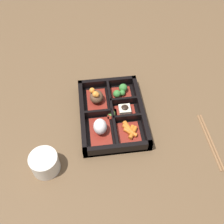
{
  "coord_description": "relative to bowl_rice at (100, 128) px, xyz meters",
  "views": [
    {
      "loc": [
        -0.52,
        0.07,
        0.69
      ],
      "look_at": [
        0.0,
        0.0,
        0.03
      ],
      "focal_mm": 42.0,
      "sensor_mm": 36.0,
      "label": 1
    }
  ],
  "objects": [
    {
      "name": "bowl_stew",
      "position": [
        0.13,
        0.0,
        -0.0
      ],
      "size": [
        0.11,
        0.07,
        0.06
      ],
      "color": "maroon",
      "rests_on": "bento_base"
    },
    {
      "name": "tea_cup",
      "position": [
        -0.1,
        0.17,
        -0.0
      ],
      "size": [
        0.08,
        0.08,
        0.06
      ],
      "color": "beige",
      "rests_on": "ground_plane"
    },
    {
      "name": "bowl_tofu",
      "position": [
        0.07,
        -0.09,
        -0.01
      ],
      "size": [
        0.05,
        0.07,
        0.03
      ],
      "color": "maroon",
      "rests_on": "bento_base"
    },
    {
      "name": "ground_plane",
      "position": [
        0.06,
        -0.04,
        -0.03
      ],
      "size": [
        3.0,
        3.0,
        0.0
      ],
      "primitive_type": "plane",
      "color": "brown"
    },
    {
      "name": "bento_rim",
      "position": [
        0.06,
        -0.05,
        -0.01
      ],
      "size": [
        0.29,
        0.21,
        0.04
      ],
      "color": "black",
      "rests_on": "ground_plane"
    },
    {
      "name": "bento_base",
      "position": [
        0.06,
        -0.04,
        -0.03
      ],
      "size": [
        0.29,
        0.21,
        0.01
      ],
      "color": "black",
      "rests_on": "ground_plane"
    },
    {
      "name": "bowl_rice",
      "position": [
        0.0,
        0.0,
        0.0
      ],
      "size": [
        0.11,
        0.07,
        0.06
      ],
      "color": "maroon",
      "rests_on": "bento_base"
    },
    {
      "name": "bowl_pickles",
      "position": [
        0.06,
        -0.04,
        -0.02
      ],
      "size": [
        0.04,
        0.03,
        0.01
      ],
      "color": "maroon",
      "rests_on": "bento_base"
    },
    {
      "name": "bowl_carrots",
      "position": [
        -0.01,
        -0.09,
        -0.02
      ],
      "size": [
        0.08,
        0.07,
        0.02
      ],
      "color": "maroon",
      "rests_on": "bento_base"
    },
    {
      "name": "bowl_greens",
      "position": [
        0.15,
        -0.09,
        -0.01
      ],
      "size": [
        0.06,
        0.07,
        0.03
      ],
      "color": "maroon",
      "rests_on": "bento_base"
    },
    {
      "name": "chopsticks",
      "position": [
        -0.07,
        -0.33,
        -0.03
      ],
      "size": [
        0.2,
        0.02,
        0.01
      ],
      "color": "brown",
      "rests_on": "ground_plane"
    }
  ]
}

